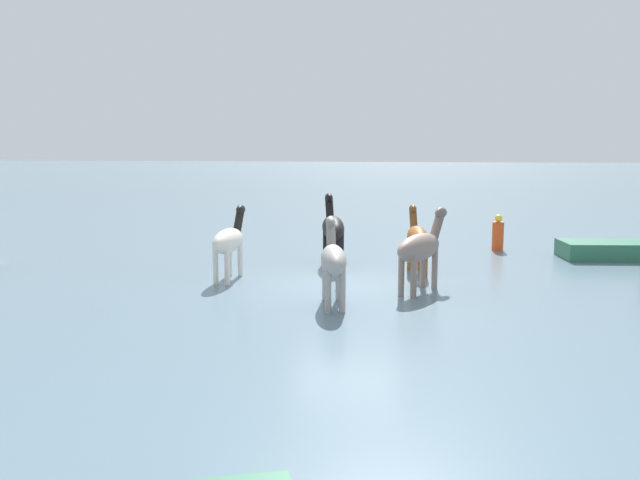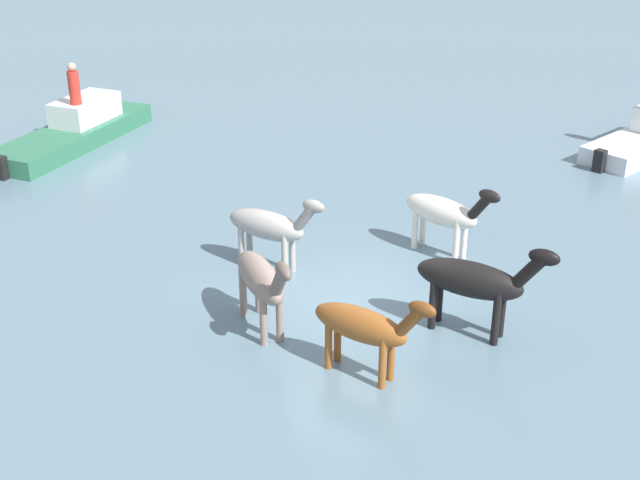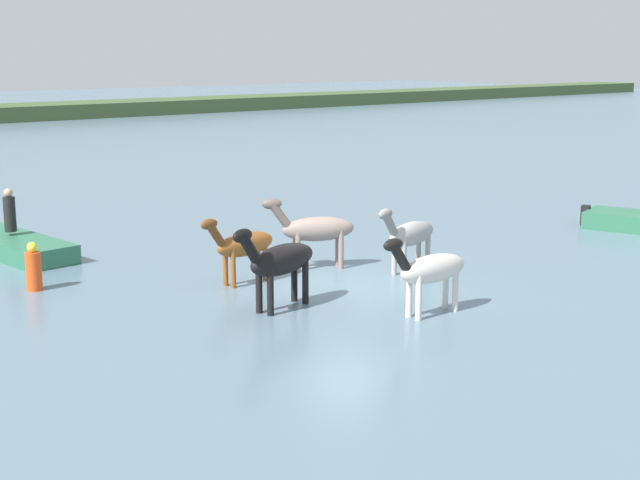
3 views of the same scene
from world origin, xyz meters
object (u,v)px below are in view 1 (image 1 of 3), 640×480
at_px(horse_lead, 229,241).
at_px(horse_rear_stallion, 421,247).
at_px(buoy_channel_marker, 498,234).
at_px(horse_chestnut_trailing, 333,260).
at_px(horse_dun_straggler, 417,237).
at_px(horse_pinto_flank, 333,228).

bearing_deg(horse_lead, horse_rear_stallion, -96.65).
bearing_deg(buoy_channel_marker, horse_lead, -51.71).
bearing_deg(horse_chestnut_trailing, horse_dun_straggler, -35.01).
distance_m(horse_rear_stallion, horse_lead, 4.74).
bearing_deg(horse_chestnut_trailing, horse_lead, 41.09).
height_order(horse_dun_straggler, horse_chestnut_trailing, horse_chestnut_trailing).
relative_size(horse_dun_straggler, horse_lead, 0.97).
bearing_deg(horse_pinto_flank, horse_rear_stallion, -153.44).
xyz_separation_m(horse_rear_stallion, buoy_channel_marker, (-6.35, 2.47, -0.51)).
xyz_separation_m(horse_lead, buoy_channel_marker, (-5.65, 7.16, -0.47)).
bearing_deg(horse_lead, horse_chestnut_trailing, -126.41).
bearing_deg(buoy_channel_marker, horse_chestnut_trailing, -28.33).
distance_m(horse_lead, horse_chestnut_trailing, 3.67).
xyz_separation_m(horse_chestnut_trailing, buoy_channel_marker, (-7.92, 4.27, -0.46)).
height_order(horse_dun_straggler, buoy_channel_marker, horse_dun_straggler).
relative_size(horse_lead, horse_pinto_flank, 0.91).
height_order(horse_pinto_flank, buoy_channel_marker, horse_pinto_flank).
xyz_separation_m(horse_pinto_flank, buoy_channel_marker, (-3.48, 4.84, -0.55)).
xyz_separation_m(horse_rear_stallion, horse_lead, (-0.70, -4.69, -0.04)).
distance_m(horse_pinto_flank, buoy_channel_marker, 5.98).
xyz_separation_m(horse_dun_straggler, horse_pinto_flank, (-0.62, -2.29, 0.13)).
xyz_separation_m(horse_rear_stallion, horse_chestnut_trailing, (1.58, -1.80, -0.05)).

